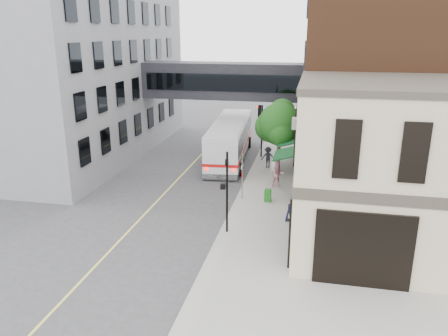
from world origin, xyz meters
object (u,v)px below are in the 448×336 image
at_px(pedestrian_a, 274,168).
at_px(pedestrian_b, 278,174).
at_px(bus, 230,138).
at_px(sandwich_board, 289,213).
at_px(pedestrian_c, 268,157).
at_px(newspaper_box, 268,195).

height_order(pedestrian_a, pedestrian_b, pedestrian_b).
height_order(bus, pedestrian_b, bus).
distance_m(pedestrian_b, sandwich_board, 5.74).
distance_m(pedestrian_b, pedestrian_c, 4.43).
distance_m(bus, pedestrian_c, 4.28).
relative_size(pedestrian_a, newspaper_box, 1.87).
distance_m(bus, pedestrian_b, 8.11).
bearing_deg(pedestrian_a, bus, 118.36).
distance_m(pedestrian_c, newspaper_box, 7.27).
xyz_separation_m(pedestrian_a, pedestrian_b, (0.45, -1.96, 0.13)).
relative_size(pedestrian_c, newspaper_box, 2.09).
height_order(pedestrian_a, newspaper_box, pedestrian_a).
height_order(bus, pedestrian_a, bus).
xyz_separation_m(pedestrian_c, sandwich_board, (2.30, -9.89, -0.39)).
relative_size(bus, sandwich_board, 13.27).
distance_m(pedestrian_a, newspaper_box, 4.90).
bearing_deg(sandwich_board, pedestrian_b, 100.18).
bearing_deg(sandwich_board, pedestrian_c, 101.71).
height_order(bus, pedestrian_c, bus).
bearing_deg(newspaper_box, bus, 117.16).
distance_m(pedestrian_a, sandwich_board, 7.73).
relative_size(pedestrian_a, pedestrian_c, 0.89).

